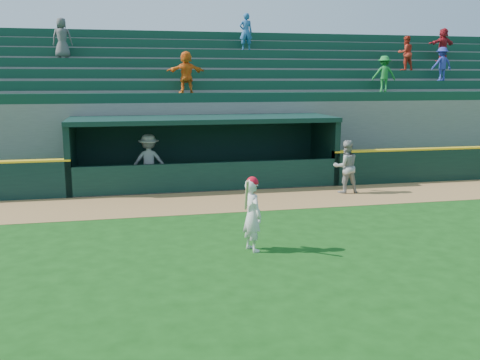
{
  "coord_description": "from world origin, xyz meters",
  "views": [
    {
      "loc": [
        -2.8,
        -11.25,
        3.79
      ],
      "look_at": [
        0.0,
        1.6,
        1.3
      ],
      "focal_mm": 40.0,
      "sensor_mm": 36.0,
      "label": 1
    }
  ],
  "objects": [
    {
      "name": "ground",
      "position": [
        0.0,
        0.0,
        0.0
      ],
      "size": [
        120.0,
        120.0,
        0.0
      ],
      "primitive_type": "plane",
      "color": "#124310",
      "rests_on": "ground"
    },
    {
      "name": "batter_at_plate",
      "position": [
        -0.09,
        -0.06,
        0.85
      ],
      "size": [
        0.57,
        0.83,
        1.7
      ],
      "color": "silver",
      "rests_on": "ground"
    },
    {
      "name": "warning_track",
      "position": [
        0.0,
        4.9,
        0.01
      ],
      "size": [
        40.0,
        3.0,
        0.01
      ],
      "primitive_type": "cube",
      "color": "olive",
      "rests_on": "ground"
    },
    {
      "name": "dugout_player_inside",
      "position": [
        -1.98,
        7.47,
        0.96
      ],
      "size": [
        1.32,
        0.88,
        1.91
      ],
      "primitive_type": "imported",
      "rotation": [
        0.0,
        0.0,
        3.0
      ],
      "color": "#A2A19C",
      "rests_on": "ground"
    },
    {
      "name": "dugout_player_front",
      "position": [
        4.44,
        5.29,
        0.89
      ],
      "size": [
        0.87,
        0.68,
        1.79
      ],
      "primitive_type": "imported",
      "rotation": [
        0.0,
        0.0,
        3.14
      ],
      "color": "gray",
      "rests_on": "ground"
    },
    {
      "name": "dugout",
      "position": [
        0.0,
        8.0,
        1.36
      ],
      "size": [
        9.4,
        2.8,
        2.46
      ],
      "color": "#61625D",
      "rests_on": "ground"
    },
    {
      "name": "stands",
      "position": [
        -0.01,
        12.56,
        2.4
      ],
      "size": [
        34.5,
        6.31,
        7.02
      ],
      "color": "slate",
      "rests_on": "ground"
    }
  ]
}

